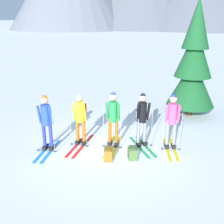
# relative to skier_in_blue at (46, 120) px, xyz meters

# --- Properties ---
(ground_plane) EXTENTS (400.00, 400.00, 0.00)m
(ground_plane) POSITION_rel_skier_in_blue_xyz_m (1.78, 0.38, -1.00)
(ground_plane) COLOR white
(skier_in_blue) EXTENTS (0.61, 1.61, 1.80)m
(skier_in_blue) POSITION_rel_skier_in_blue_xyz_m (0.00, 0.00, 0.00)
(skier_in_blue) COLOR #1E84D1
(skier_in_blue) RESTS_ON ground
(skier_in_yellow) EXTENTS (0.62, 1.79, 1.74)m
(skier_in_yellow) POSITION_rel_skier_in_blue_xyz_m (0.95, 0.50, -0.02)
(skier_in_yellow) COLOR red
(skier_in_yellow) RESTS_ON ground
(skier_in_green) EXTENTS (0.61, 1.67, 1.81)m
(skier_in_green) POSITION_rel_skier_in_blue_xyz_m (2.01, 0.48, 0.01)
(skier_in_green) COLOR yellow
(skier_in_green) RESTS_ON ground
(skier_in_black) EXTENTS (0.91, 1.59, 1.78)m
(skier_in_black) POSITION_rel_skier_in_blue_xyz_m (2.92, 0.58, -0.01)
(skier_in_black) COLOR green
(skier_in_black) RESTS_ON ground
(skier_in_pink) EXTENTS (0.61, 1.58, 1.80)m
(skier_in_pink) POSITION_rel_skier_in_blue_xyz_m (3.83, 0.48, 0.00)
(skier_in_pink) COLOR yellow
(skier_in_pink) RESTS_ON ground
(pine_tree_near) EXTENTS (1.95, 1.95, 4.70)m
(pine_tree_near) POSITION_rel_skier_in_blue_xyz_m (4.93, 3.70, 1.15)
(pine_tree_near) COLOR #51381E
(pine_tree_near) RESTS_ON ground
(backpack_on_snow_front) EXTENTS (0.30, 0.36, 0.38)m
(backpack_on_snow_front) POSITION_rel_skier_in_blue_xyz_m (2.66, -0.31, -0.81)
(backpack_on_snow_front) COLOR #4C7238
(backpack_on_snow_front) RESTS_ON ground
(backpack_on_snow_beside) EXTENTS (0.26, 0.34, 0.38)m
(backpack_on_snow_beside) POSITION_rel_skier_in_blue_xyz_m (1.95, -0.46, -0.81)
(backpack_on_snow_beside) COLOR #99661E
(backpack_on_snow_beside) RESTS_ON ground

